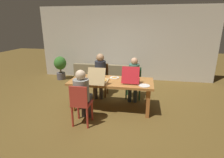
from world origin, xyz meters
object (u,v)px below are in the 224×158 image
(chair_1, at_px, (101,79))
(chair_2, at_px, (81,104))
(person_0, at_px, (134,75))
(pizza_box_0, at_px, (131,79))
(drinking_glass_0, at_px, (84,80))
(drinking_glass_1, at_px, (102,74))
(potted_plant, at_px, (60,66))
(person_1, at_px, (100,72))
(couch, at_px, (103,76))
(plate_1, at_px, (144,86))
(chair_0, at_px, (134,80))
(dining_table, at_px, (111,84))
(pizza_box_1, at_px, (99,80))
(plate_0, at_px, (115,77))
(person_2, at_px, (82,92))

(chair_1, relative_size, chair_2, 1.04)
(person_0, distance_m, pizza_box_0, 0.65)
(drinking_glass_0, relative_size, drinking_glass_1, 0.86)
(chair_2, bearing_deg, potted_plant, 122.43)
(person_1, bearing_deg, couch, 98.44)
(chair_1, xyz_separation_m, plate_1, (1.27, -1.12, 0.25))
(chair_0, bearing_deg, pizza_box_0, -91.75)
(person_1, relative_size, pizza_box_0, 2.17)
(dining_table, relative_size, person_0, 1.72)
(chair_0, distance_m, couch, 1.56)
(dining_table, xyz_separation_m, drinking_glass_0, (-0.60, -0.30, 0.15))
(chair_0, bearing_deg, dining_table, -120.17)
(pizza_box_1, bearing_deg, pizza_box_0, 18.40)
(plate_0, relative_size, drinking_glass_0, 1.95)
(chair_2, distance_m, plate_0, 1.28)
(dining_table, height_order, couch, couch)
(dining_table, distance_m, chair_2, 1.03)
(pizza_box_0, height_order, couch, pizza_box_0)
(person_1, height_order, couch, person_1)
(chair_2, relative_size, potted_plant, 1.02)
(person_2, height_order, drinking_glass_1, person_2)
(pizza_box_1, height_order, plate_0, pizza_box_1)
(pizza_box_0, bearing_deg, drinking_glass_1, 165.62)
(person_0, height_order, potted_plant, person_0)
(plate_1, bearing_deg, chair_2, -152.92)
(person_0, relative_size, person_2, 0.99)
(dining_table, xyz_separation_m, plate_1, (0.80, -0.25, 0.09))
(chair_2, bearing_deg, person_2, 90.00)
(pizza_box_1, bearing_deg, dining_table, 33.95)
(pizza_box_1, bearing_deg, potted_plant, 132.93)
(pizza_box_1, height_order, drinking_glass_0, pizza_box_1)
(chair_1, distance_m, pizza_box_0, 1.27)
(person_2, distance_m, pizza_box_1, 0.64)
(plate_1, xyz_separation_m, drinking_glass_0, (-1.40, -0.04, 0.06))
(person_0, relative_size, chair_1, 1.26)
(drinking_glass_1, xyz_separation_m, potted_plant, (-2.09, 1.83, -0.28))
(plate_1, bearing_deg, person_0, 107.13)
(person_0, xyz_separation_m, plate_0, (-0.46, -0.48, 0.06))
(chair_2, bearing_deg, dining_table, 62.50)
(chair_2, xyz_separation_m, pizza_box_1, (0.21, 0.73, 0.31))
(potted_plant, bearing_deg, drinking_glass_1, -41.17)
(plate_1, height_order, drinking_glass_0, drinking_glass_0)
(pizza_box_0, bearing_deg, person_1, 144.54)
(chair_2, xyz_separation_m, person_2, (-0.00, 0.13, 0.22))
(chair_1, height_order, plate_1, chair_1)
(plate_0, relative_size, potted_plant, 0.27)
(person_1, relative_size, chair_2, 1.39)
(person_0, relative_size, person_1, 0.94)
(chair_2, bearing_deg, pizza_box_1, 74.11)
(person_0, distance_m, drinking_glass_0, 1.50)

